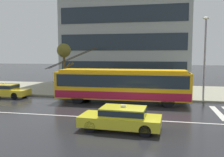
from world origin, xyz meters
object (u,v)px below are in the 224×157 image
Objects in this scene: taxi_queued_behind_bus at (5,90)px; trolleybus at (122,85)px; taxi_oncoming_near at (121,117)px; pedestrian_approaching_curb at (171,80)px; pedestrian_at_shelter at (158,78)px; street_lamp at (205,51)px; street_tree_bare at (64,52)px.

trolleybus is at bearing -1.69° from taxi_queued_behind_bus.
taxi_queued_behind_bus is at bearing 148.72° from taxi_oncoming_near.
trolleybus reaches higher than pedestrian_approaching_curb.
taxi_queued_behind_bus is (-11.44, 0.34, -0.85)m from trolleybus.
pedestrian_at_shelter is at bearing 49.43° from trolleybus.
pedestrian_approaching_curb is (4.15, 2.82, 0.17)m from trolleybus.
trolleybus reaches higher than pedestrian_at_shelter.
street_lamp is (5.81, 9.96, 3.66)m from taxi_oncoming_near.
taxi_oncoming_near is at bearing -106.59° from pedestrian_approaching_curb.
taxi_queued_behind_bus is 18.89m from street_lamp.
pedestrian_approaching_curb reaches higher than taxi_queued_behind_bus.
pedestrian_approaching_curb is (3.01, 10.12, 1.03)m from taxi_oncoming_near.
street_tree_bare is (4.28, 4.38, 3.60)m from taxi_queued_behind_bus.
pedestrian_approaching_curb is (1.26, -0.56, -0.08)m from pedestrian_at_shelter.
pedestrian_at_shelter is 0.40× the size of street_tree_bare.
street_lamp reaches higher than street_tree_bare.
trolleybus is at bearing -159.10° from street_lamp.
taxi_oncoming_near is at bearing -120.28° from street_lamp.
trolleybus is 2.77× the size of taxi_oncoming_near.
taxi_queued_behind_bus and taxi_oncoming_near have the same top height.
pedestrian_at_shelter reaches higher than taxi_queued_behind_bus.
street_lamp is (2.80, -0.16, 2.64)m from pedestrian_approaching_curb.
taxi_queued_behind_bus is 2.22× the size of pedestrian_at_shelter.
street_tree_bare is (-8.29, 12.03, 3.60)m from taxi_oncoming_near.
street_tree_bare is at bearing 172.39° from pedestrian_at_shelter.
pedestrian_at_shelter is at bearing 11.98° from taxi_queued_behind_bus.
taxi_queued_behind_bus is 1.02× the size of taxi_oncoming_near.
taxi_queued_behind_bus is 7.11m from street_tree_bare.
street_lamp is at bearing -3.33° from pedestrian_approaching_curb.
street_tree_bare is at bearing 171.66° from street_lamp.
taxi_oncoming_near is (1.13, -7.30, -0.86)m from trolleybus.
pedestrian_approaching_curb is at bearing 176.67° from street_lamp.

